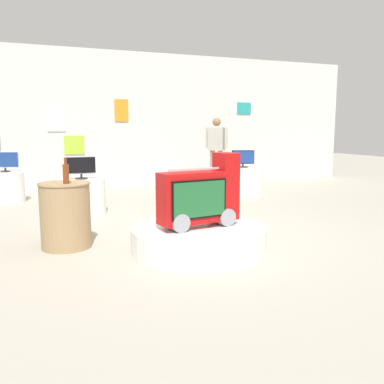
{
  "coord_description": "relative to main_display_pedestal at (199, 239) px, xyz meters",
  "views": [
    {
      "loc": [
        -2.09,
        -5.01,
        1.46
      ],
      "look_at": [
        -0.11,
        0.1,
        0.61
      ],
      "focal_mm": 38.73,
      "sensor_mm": 36.0,
      "label": 1
    }
  ],
  "objects": [
    {
      "name": "tv_on_right_rear",
      "position": [
        2.53,
        3.62,
        0.66
      ],
      "size": [
        0.49,
        0.22,
        0.38
      ],
      "color": "black",
      "rests_on": "display_pedestal_right_rear"
    },
    {
      "name": "display_pedestal_center_rear",
      "position": [
        -2.31,
        4.47,
        0.16
      ],
      "size": [
        0.68,
        0.68,
        0.61
      ],
      "primitive_type": "cylinder",
      "color": "white",
      "rests_on": "ground"
    },
    {
      "name": "bottle_on_side_table",
      "position": [
        -1.45,
        0.63,
        0.79
      ],
      "size": [
        0.07,
        0.07,
        0.31
      ],
      "color": "brown",
      "rests_on": "side_table_round"
    },
    {
      "name": "ground_plane",
      "position": [
        0.27,
        0.54,
        -0.15
      ],
      "size": [
        30.0,
        30.0,
        0.0
      ],
      "primitive_type": "plane",
      "color": "#A8A091"
    },
    {
      "name": "tv_on_left_rear",
      "position": [
        -1.05,
        2.72,
        0.67
      ],
      "size": [
        0.51,
        0.21,
        0.39
      ],
      "color": "black",
      "rests_on": "display_pedestal_left_rear"
    },
    {
      "name": "display_pedestal_left_rear",
      "position": [
        -1.05,
        2.72,
        0.16
      ],
      "size": [
        0.79,
        0.79,
        0.61
      ],
      "primitive_type": "cylinder",
      "color": "white",
      "rests_on": "ground"
    },
    {
      "name": "tv_on_center_rear",
      "position": [
        -2.31,
        4.46,
        0.68
      ],
      "size": [
        0.53,
        0.22,
        0.4
      ],
      "color": "black",
      "rests_on": "display_pedestal_center_rear"
    },
    {
      "name": "main_display_pedestal",
      "position": [
        0.0,
        0.0,
        0.0
      ],
      "size": [
        1.62,
        1.62,
        0.29
      ],
      "primitive_type": "cylinder",
      "color": "white",
      "rests_on": "ground"
    },
    {
      "name": "display_pedestal_right_rear",
      "position": [
        2.53,
        3.62,
        0.16
      ],
      "size": [
        0.87,
        0.87,
        0.61
      ],
      "primitive_type": "cylinder",
      "color": "white",
      "rests_on": "ground"
    },
    {
      "name": "back_wall_display",
      "position": [
        0.27,
        5.74,
        1.5
      ],
      "size": [
        12.9,
        0.13,
        3.3
      ],
      "color": "silver",
      "rests_on": "ground"
    },
    {
      "name": "shopper_browsing_near_truck",
      "position": [
        2.36,
        4.66,
        0.86
      ],
      "size": [
        0.41,
        0.43,
        1.71
      ],
      "color": "gray",
      "rests_on": "ground"
    },
    {
      "name": "side_table_round",
      "position": [
        -1.47,
        0.72,
        0.26
      ],
      "size": [
        0.62,
        0.62,
        0.81
      ],
      "color": "#9E7F56",
      "rests_on": "ground"
    },
    {
      "name": "novelty_firetruck_tv",
      "position": [
        0.02,
        -0.0,
        0.5
      ],
      "size": [
        1.02,
        0.46,
        0.87
      ],
      "color": "gray",
      "rests_on": "main_display_pedestal"
    }
  ]
}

